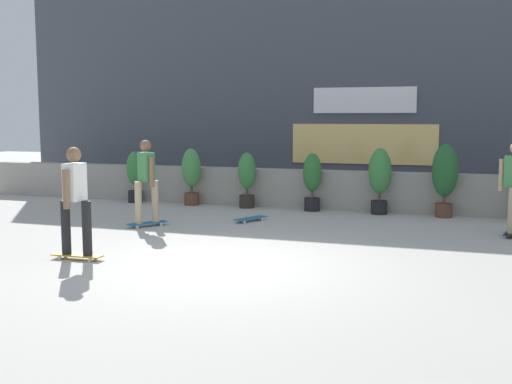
# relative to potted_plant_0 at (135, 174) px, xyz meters

# --- Properties ---
(ground_plane) EXTENTS (48.00, 48.00, 0.00)m
(ground_plane) POSITION_rel_potted_plant_0_xyz_m (4.55, -5.55, -0.71)
(ground_plane) COLOR #B2AFA8
(planter_wall) EXTENTS (18.00, 0.40, 0.90)m
(planter_wall) POSITION_rel_potted_plant_0_xyz_m (4.55, 0.45, -0.26)
(planter_wall) COLOR gray
(planter_wall) RESTS_ON ground
(building_backdrop) EXTENTS (20.00, 2.08, 6.50)m
(building_backdrop) POSITION_rel_potted_plant_0_xyz_m (4.55, 4.45, 2.54)
(building_backdrop) COLOR #424751
(building_backdrop) RESTS_ON ground
(potted_plant_0) EXTENTS (0.41, 0.41, 1.28)m
(potted_plant_0) POSITION_rel_potted_plant_0_xyz_m (0.00, 0.00, 0.00)
(potted_plant_0) COLOR black
(potted_plant_0) RESTS_ON ground
(potted_plant_1) EXTENTS (0.46, 0.46, 1.39)m
(potted_plant_1) POSITION_rel_potted_plant_0_xyz_m (1.55, 0.00, 0.08)
(potted_plant_1) COLOR brown
(potted_plant_1) RESTS_ON ground
(potted_plant_2) EXTENTS (0.42, 0.42, 1.31)m
(potted_plant_2) POSITION_rel_potted_plant_0_xyz_m (2.98, 0.00, 0.02)
(potted_plant_2) COLOR #2D2823
(potted_plant_2) RESTS_ON ground
(potted_plant_3) EXTENTS (0.43, 0.43, 1.32)m
(potted_plant_3) POSITION_rel_potted_plant_0_xyz_m (4.57, 0.00, 0.03)
(potted_plant_3) COLOR black
(potted_plant_3) RESTS_ON ground
(potted_plant_4) EXTENTS (0.49, 0.49, 1.46)m
(potted_plant_4) POSITION_rel_potted_plant_0_xyz_m (6.09, 0.00, 0.14)
(potted_plant_4) COLOR black
(potted_plant_4) RESTS_ON ground
(potted_plant_5) EXTENTS (0.55, 0.55, 1.58)m
(potted_plant_5) POSITION_rel_potted_plant_0_xyz_m (7.46, 0.00, 0.22)
(potted_plant_5) COLOR brown
(potted_plant_5) RESTS_ON ground
(skater_far_right) EXTENTS (0.81, 0.56, 1.70)m
(skater_far_right) POSITION_rel_potted_plant_0_xyz_m (2.32, -5.89, 0.23)
(skater_far_right) COLOR #BF8C26
(skater_far_right) RESTS_ON ground
(skater_far_left) EXTENTS (0.63, 0.77, 1.70)m
(skater_far_left) POSITION_rel_potted_plant_0_xyz_m (1.95, -3.00, 0.23)
(skater_far_left) COLOR #266699
(skater_far_left) RESTS_ON ground
(skateboard_near_camera) EXTENTS (0.53, 0.81, 0.08)m
(skateboard_near_camera) POSITION_rel_potted_plant_0_xyz_m (3.69, -1.81, -0.65)
(skateboard_near_camera) COLOR #266699
(skateboard_near_camera) RESTS_ON ground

